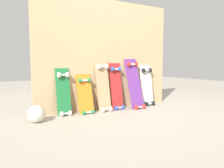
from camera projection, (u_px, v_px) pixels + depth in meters
The scene contains 9 objects.
ground_plane at pixel (110, 109), 3.22m from camera, with size 12.00×12.00×0.00m, color #A89E8E.
plywood_wall_panel at pixel (107, 55), 3.20m from camera, with size 2.13×0.04×1.57m, color tan.
skateboard_green at pixel (64, 94), 2.83m from camera, with size 0.18×0.18×0.67m.
skateboard_orange at pixel (85, 96), 2.96m from camera, with size 0.21×0.21×0.59m.
skateboard_natural at pixel (104, 88), 3.09m from camera, with size 0.19×0.23×0.77m.
skateboard_red at pixel (117, 88), 3.22m from camera, with size 0.18×0.19×0.74m.
skateboard_purple at pixel (135, 86), 3.30m from camera, with size 0.22×0.31×0.80m.
skateboard_white at pixel (147, 87), 3.51m from camera, with size 0.22×0.18×0.70m.
rubber_ball at pixel (36, 114), 2.50m from camera, with size 0.20×0.20×0.20m, color beige.
Camera 1 is at (-1.56, -2.76, 0.68)m, focal length 35.27 mm.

